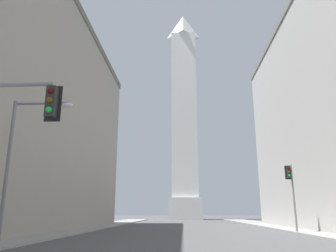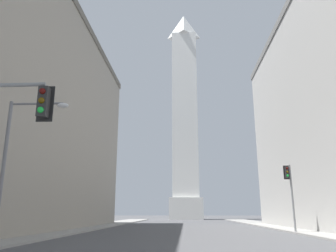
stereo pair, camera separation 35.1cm
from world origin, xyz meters
name	(u,v)px [view 2 (the right image)]	position (x,y,z in m)	size (l,w,h in m)	color
sidewalk_left	(65,231)	(-12.15, 31.71, 0.07)	(5.00, 105.71, 0.15)	gray
sidewalk_right	(313,232)	(12.15, 31.71, 0.07)	(5.00, 105.71, 0.15)	gray
obelisk	(185,114)	(0.00, 88.09, 29.20)	(8.81, 8.81, 61.12)	silver
traffic_light_mid_right	(290,188)	(9.82, 30.00, 4.13)	(0.77, 0.51, 6.28)	slate
street_lamp	(15,154)	(-9.19, 14.97, 4.91)	(3.38, 0.36, 7.88)	slate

